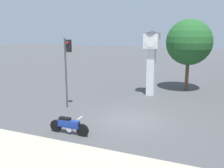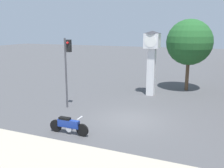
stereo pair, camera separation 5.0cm
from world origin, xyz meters
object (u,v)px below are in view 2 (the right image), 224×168
street_tree (189,42)px  motorcycle (69,125)px  traffic_light (67,61)px  clock_tower (152,53)px

street_tree → motorcycle: bearing=-110.8°
traffic_light → motorcycle: bearing=-58.2°
street_tree → clock_tower: bearing=-132.6°
motorcycle → clock_tower: (2.01, 9.24, 2.93)m
clock_tower → traffic_light: size_ratio=1.09×
traffic_light → street_tree: street_tree is taller
clock_tower → street_tree: size_ratio=0.84×
motorcycle → traffic_light: size_ratio=0.47×
traffic_light → clock_tower: bearing=51.2°
traffic_light → street_tree: size_ratio=0.77×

